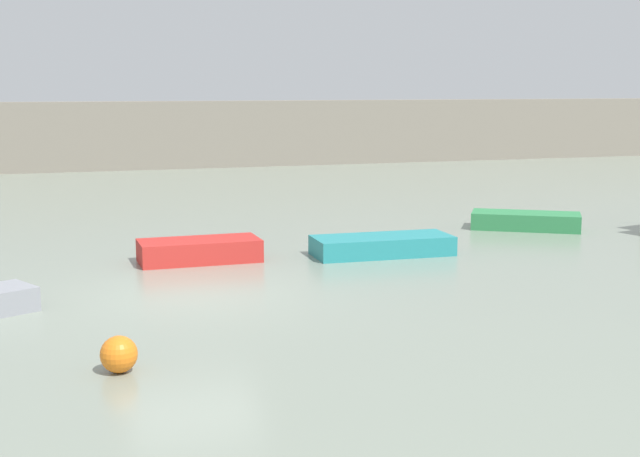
% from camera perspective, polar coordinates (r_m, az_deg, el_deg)
% --- Properties ---
extents(ground_plane, '(120.00, 120.00, 0.00)m').
position_cam_1_polar(ground_plane, '(16.99, -8.21, -4.28)').
color(ground_plane, gray).
extents(embankment_wall, '(80.00, 1.20, 3.16)m').
position_cam_1_polar(embankment_wall, '(42.40, -14.35, 5.77)').
color(embankment_wall, gray).
rests_on(embankment_wall, ground_plane).
extents(rowboat_red, '(2.69, 1.21, 0.50)m').
position_cam_1_polar(rowboat_red, '(20.14, -7.76, -1.41)').
color(rowboat_red, red).
rests_on(rowboat_red, ground_plane).
extents(rowboat_teal, '(3.29, 1.40, 0.45)m').
position_cam_1_polar(rowboat_teal, '(20.78, 4.02, -1.09)').
color(rowboat_teal, teal).
rests_on(rowboat_teal, ground_plane).
extents(rowboat_green, '(3.08, 2.51, 0.46)m').
position_cam_1_polar(rowboat_green, '(25.06, 13.08, 0.48)').
color(rowboat_green, '#2D7F47').
rests_on(rowboat_green, ground_plane).
extents(mooring_buoy, '(0.52, 0.52, 0.52)m').
position_cam_1_polar(mooring_buoy, '(12.68, -12.80, -7.89)').
color(mooring_buoy, orange).
rests_on(mooring_buoy, ground_plane).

